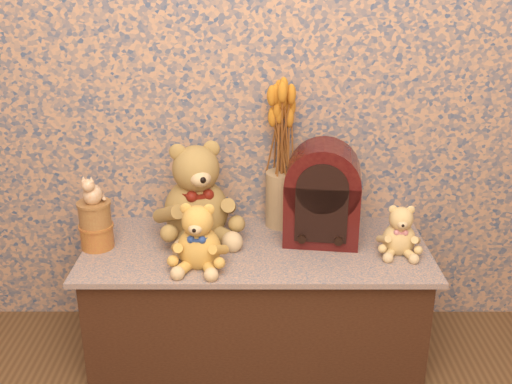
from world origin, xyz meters
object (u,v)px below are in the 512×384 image
(cathedral_radio, at_px, (323,193))
(cat_figurine, at_px, (92,188))
(teddy_medium, at_px, (199,232))
(ceramic_vase, at_px, (282,199))
(teddy_small, at_px, (400,227))
(teddy_large, at_px, (196,186))
(biscuit_tin_lower, at_px, (97,236))

(cathedral_radio, bearing_deg, cat_figurine, -167.92)
(teddy_medium, relative_size, cathedral_radio, 0.66)
(cat_figurine, bearing_deg, ceramic_vase, 27.26)
(teddy_small, distance_m, cat_figurine, 1.13)
(teddy_large, relative_size, cathedral_radio, 1.06)
(teddy_small, relative_size, cat_figurine, 1.76)
(biscuit_tin_lower, height_order, cat_figurine, cat_figurine)
(teddy_large, height_order, teddy_small, teddy_large)
(cathedral_radio, xyz_separation_m, biscuit_tin_lower, (-0.84, -0.07, -0.15))
(teddy_medium, bearing_deg, cat_figurine, 165.63)
(cathedral_radio, distance_m, biscuit_tin_lower, 0.86)
(cathedral_radio, bearing_deg, teddy_small, -14.01)
(teddy_medium, relative_size, teddy_small, 1.26)
(teddy_small, bearing_deg, teddy_medium, -166.98)
(cathedral_radio, bearing_deg, teddy_medium, -147.66)
(ceramic_vase, xyz_separation_m, biscuit_tin_lower, (-0.70, -0.21, -0.07))
(teddy_small, height_order, cathedral_radio, cathedral_radio)
(teddy_large, relative_size, teddy_small, 2.03)
(teddy_medium, xyz_separation_m, ceramic_vase, (0.30, 0.35, -0.02))
(teddy_small, relative_size, biscuit_tin_lower, 1.65)
(cathedral_radio, height_order, cat_figurine, cathedral_radio)
(teddy_medium, bearing_deg, teddy_large, 102.35)
(teddy_medium, height_order, biscuit_tin_lower, teddy_medium)
(ceramic_vase, relative_size, biscuit_tin_lower, 1.83)
(ceramic_vase, bearing_deg, cat_figurine, -163.57)
(teddy_medium, height_order, cat_figurine, cat_figurine)
(biscuit_tin_lower, bearing_deg, teddy_large, 16.10)
(teddy_large, bearing_deg, cathedral_radio, -23.29)
(teddy_large, distance_m, ceramic_vase, 0.36)
(teddy_large, height_order, biscuit_tin_lower, teddy_large)
(teddy_small, relative_size, ceramic_vase, 0.90)
(teddy_large, bearing_deg, biscuit_tin_lower, 177.24)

